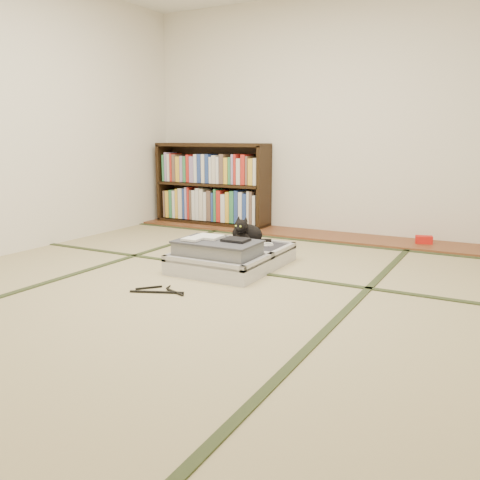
% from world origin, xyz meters
% --- Properties ---
extents(floor, '(4.50, 4.50, 0.00)m').
position_xyz_m(floor, '(0.00, 0.00, 0.00)').
color(floor, tan).
rests_on(floor, ground).
extents(wood_strip, '(4.00, 0.50, 0.02)m').
position_xyz_m(wood_strip, '(0.00, 2.00, 0.01)').
color(wood_strip, brown).
rests_on(wood_strip, ground).
extents(red_item, '(0.17, 0.12, 0.07)m').
position_xyz_m(red_item, '(1.09, 2.03, 0.06)').
color(red_item, red).
rests_on(red_item, wood_strip).
extents(room_shell, '(4.50, 4.50, 4.50)m').
position_xyz_m(room_shell, '(0.00, 0.00, 1.46)').
color(room_shell, white).
rests_on(room_shell, ground).
extents(tatami_borders, '(4.00, 4.50, 0.01)m').
position_xyz_m(tatami_borders, '(0.00, 0.49, 0.00)').
color(tatami_borders, '#2D381E').
rests_on(tatami_borders, ground).
extents(bookcase, '(1.35, 0.31, 0.92)m').
position_xyz_m(bookcase, '(-1.25, 2.07, 0.45)').
color(bookcase, black).
rests_on(bookcase, wood_strip).
extents(suitcase, '(0.69, 0.91, 0.27)m').
position_xyz_m(suitcase, '(-0.08, 0.44, 0.10)').
color(suitcase, silver).
rests_on(suitcase, floor).
extents(cat, '(0.30, 0.31, 0.25)m').
position_xyz_m(cat, '(-0.10, 0.73, 0.22)').
color(cat, black).
rests_on(cat, suitcase).
extents(cable_coil, '(0.10, 0.10, 0.02)m').
position_xyz_m(cable_coil, '(0.08, 0.77, 0.14)').
color(cable_coil, white).
rests_on(cable_coil, suitcase).
extents(hanger, '(0.36, 0.23, 0.01)m').
position_xyz_m(hanger, '(-0.18, -0.32, 0.01)').
color(hanger, black).
rests_on(hanger, floor).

